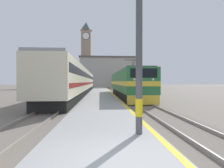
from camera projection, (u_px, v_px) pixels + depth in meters
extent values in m
plane|color=#70665B|center=(100.00, 92.00, 33.78)|extent=(200.00, 200.00, 0.00)
cube|color=#999999|center=(100.00, 93.00, 28.79)|extent=(3.79, 140.00, 0.26)
cube|color=yellow|center=(111.00, 92.00, 28.91)|extent=(0.20, 140.00, 0.00)
cube|color=#70665B|center=(122.00, 94.00, 29.04)|extent=(2.83, 140.00, 0.02)
cube|color=gray|center=(118.00, 93.00, 28.99)|extent=(0.07, 140.00, 0.14)
cube|color=gray|center=(126.00, 93.00, 29.09)|extent=(0.07, 140.00, 0.14)
cube|color=#70665B|center=(79.00, 94.00, 28.55)|extent=(2.83, 140.00, 0.02)
cube|color=gray|center=(75.00, 94.00, 28.49)|extent=(0.07, 140.00, 0.14)
cube|color=gray|center=(84.00, 94.00, 28.60)|extent=(0.07, 140.00, 0.14)
cube|color=black|center=(127.00, 93.00, 23.92)|extent=(2.47, 17.08, 0.90)
cube|color=#286B38|center=(127.00, 81.00, 23.90)|extent=(2.90, 18.56, 2.42)
cube|color=gold|center=(127.00, 83.00, 23.90)|extent=(2.92, 18.58, 0.44)
cube|color=gold|center=(143.00, 100.00, 14.81)|extent=(2.75, 0.30, 0.81)
cube|color=black|center=(144.00, 73.00, 14.69)|extent=(2.32, 0.12, 0.80)
sphere|color=white|center=(134.00, 79.00, 14.60)|extent=(0.20, 0.20, 0.20)
sphere|color=white|center=(153.00, 79.00, 14.72)|extent=(0.20, 0.20, 0.20)
cube|color=#4C4C51|center=(127.00, 72.00, 23.88)|extent=(2.61, 17.63, 0.12)
cylinder|color=#333333|center=(134.00, 64.00, 18.90)|extent=(0.06, 0.63, 1.03)
cylinder|color=#333333|center=(133.00, 65.00, 19.60)|extent=(0.06, 0.63, 1.03)
cube|color=#262626|center=(133.00, 60.00, 19.24)|extent=(2.03, 0.08, 0.06)
cube|color=black|center=(81.00, 91.00, 30.31)|extent=(2.47, 38.82, 0.90)
cube|color=beige|center=(80.00, 80.00, 30.28)|extent=(2.90, 40.44, 2.92)
cube|color=black|center=(80.00, 77.00, 30.28)|extent=(2.92, 39.63, 0.64)
cube|color=maroon|center=(81.00, 83.00, 30.29)|extent=(2.92, 39.63, 0.36)
cube|color=gray|center=(80.00, 71.00, 30.26)|extent=(2.67, 40.44, 0.20)
cylinder|color=#4C4C51|center=(139.00, 14.00, 5.88)|extent=(0.22, 0.22, 8.12)
cylinder|color=yellow|center=(139.00, 107.00, 5.92)|extent=(0.24, 0.24, 0.60)
cube|color=gray|center=(86.00, 59.00, 69.37)|extent=(3.71, 3.71, 22.36)
cylinder|color=black|center=(86.00, 36.00, 67.39)|extent=(2.89, 0.06, 2.89)
cylinder|color=white|center=(86.00, 36.00, 67.36)|extent=(2.59, 0.10, 2.59)
cone|color=#47514C|center=(86.00, 26.00, 69.20)|extent=(4.63, 4.63, 3.34)
cube|color=#A8A399|center=(108.00, 73.00, 63.43)|extent=(19.66, 8.35, 10.35)
cube|color=#564C47|center=(108.00, 58.00, 63.36)|extent=(20.26, 8.95, 0.50)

